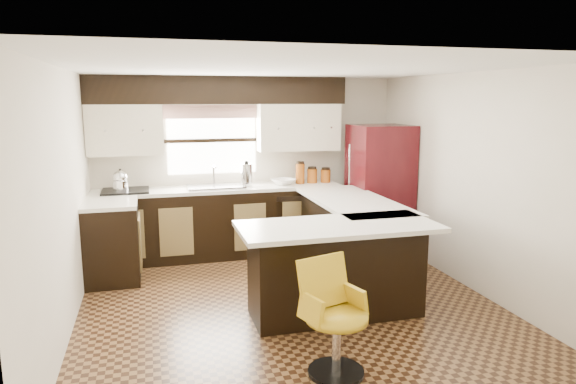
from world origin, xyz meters
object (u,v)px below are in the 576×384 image
object	(u,v)px
refrigerator	(379,189)
bar_chair	(337,319)
peninsula_long	(349,241)
peninsula_return	(336,271)

from	to	relation	value
refrigerator	bar_chair	distance (m)	3.41
peninsula_long	bar_chair	world-z (taller)	bar_chair
peninsula_long	refrigerator	distance (m)	1.28
peninsula_return	refrigerator	bearing A→B (deg)	54.62
refrigerator	bar_chair	xyz separation A→B (m)	(-1.71, -2.92, -0.43)
refrigerator	bar_chair	size ratio (longest dim) A/B	1.96
peninsula_return	bar_chair	size ratio (longest dim) A/B	1.83
refrigerator	bar_chair	world-z (taller)	refrigerator
peninsula_long	bar_chair	size ratio (longest dim) A/B	2.16
peninsula_return	bar_chair	bearing A→B (deg)	-110.12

